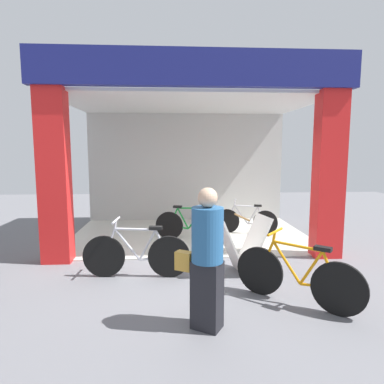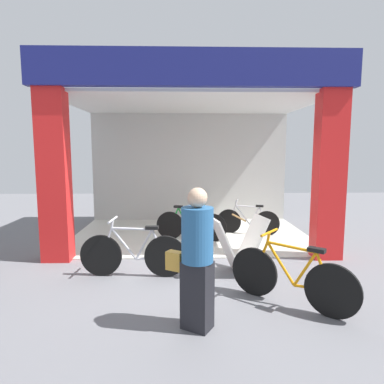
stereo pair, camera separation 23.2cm
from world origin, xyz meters
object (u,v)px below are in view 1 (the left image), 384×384
(bicycle_parked_1, at_px, (297,276))
(bicycle_parked_0, at_px, (137,254))
(sandwich_board_sign, at_px, (241,245))
(bicycle_inside_0, at_px, (246,220))
(bicycle_inside_1, at_px, (190,225))
(pedestrian_1, at_px, (207,257))

(bicycle_parked_1, bearing_deg, bicycle_parked_0, 153.85)
(bicycle_parked_1, height_order, sandwich_board_sign, sandwich_board_sign)
(bicycle_inside_0, xyz_separation_m, bicycle_parked_1, (-0.16, -3.71, 0.05))
(bicycle_inside_1, relative_size, sandwich_board_sign, 1.62)
(bicycle_parked_0, bearing_deg, bicycle_inside_1, 65.41)
(bicycle_parked_1, distance_m, sandwich_board_sign, 1.28)
(bicycle_parked_0, distance_m, sandwich_board_sign, 1.71)
(bicycle_inside_1, height_order, sandwich_board_sign, sandwich_board_sign)
(sandwich_board_sign, distance_m, pedestrian_1, 1.89)
(bicycle_parked_1, relative_size, sandwich_board_sign, 1.40)
(pedestrian_1, bearing_deg, bicycle_parked_1, 22.30)
(bicycle_inside_1, xyz_separation_m, bicycle_parked_0, (-0.97, -2.12, 0.02))
(bicycle_parked_0, xyz_separation_m, bicycle_parked_1, (2.20, -1.08, 0.00))
(bicycle_inside_1, distance_m, sandwich_board_sign, 2.15)
(bicycle_inside_0, height_order, bicycle_parked_0, bicycle_parked_0)
(bicycle_inside_1, bearing_deg, bicycle_parked_1, -69.00)
(bicycle_inside_1, xyz_separation_m, sandwich_board_sign, (0.73, -2.01, 0.12))
(bicycle_inside_0, bearing_deg, sandwich_board_sign, -104.58)
(bicycle_inside_1, xyz_separation_m, pedestrian_1, (-0.02, -3.71, 0.48))
(bicycle_inside_0, xyz_separation_m, sandwich_board_sign, (-0.66, -2.53, 0.15))
(bicycle_inside_0, bearing_deg, bicycle_parked_1, -92.54)
(bicycle_parked_0, height_order, sandwich_board_sign, sandwich_board_sign)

